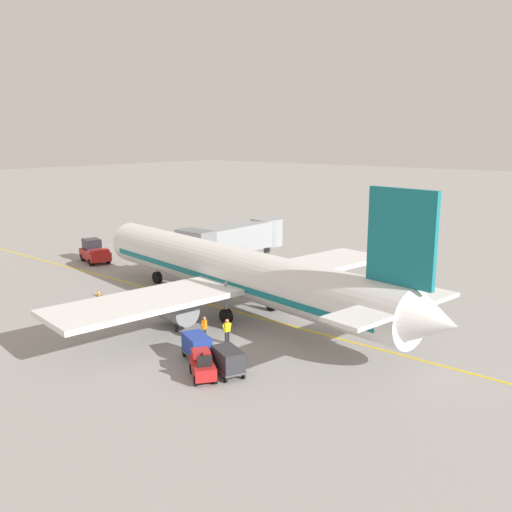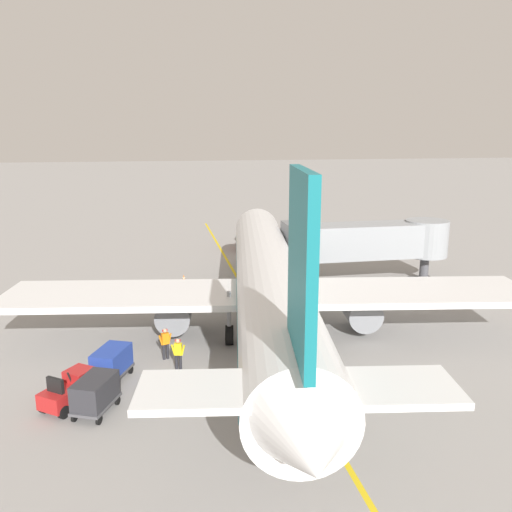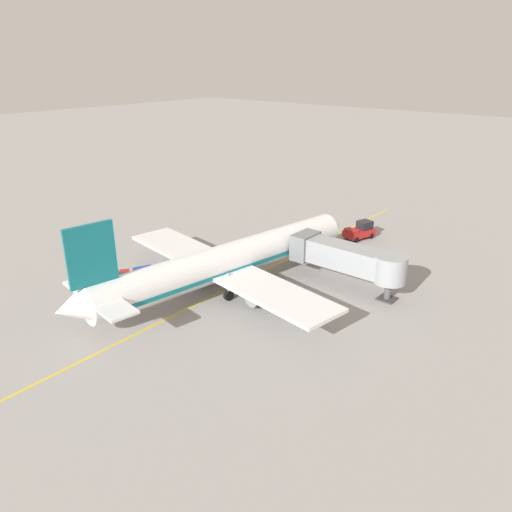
{
  "view_description": "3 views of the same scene",
  "coord_description": "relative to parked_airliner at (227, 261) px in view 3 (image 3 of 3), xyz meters",
  "views": [
    {
      "loc": [
        -31.18,
        -27.46,
        13.46
      ],
      "look_at": [
        1.93,
        0.25,
        4.18
      ],
      "focal_mm": 39.34,
      "sensor_mm": 36.0,
      "label": 1
    },
    {
      "loc": [
        -6.34,
        -28.07,
        11.6
      ],
      "look_at": [
        0.1,
        5.37,
        3.59
      ],
      "focal_mm": 36.79,
      "sensor_mm": 36.0,
      "label": 2
    },
    {
      "loc": [
        33.24,
        -34.54,
        23.48
      ],
      "look_at": [
        2.46,
        2.48,
        3.91
      ],
      "focal_mm": 34.24,
      "sensor_mm": 36.0,
      "label": 3
    }
  ],
  "objects": [
    {
      "name": "ground_crew_loader",
      "position": [
        -5.5,
        -4.21,
        -2.23
      ],
      "size": [
        0.72,
        0.33,
        1.69
      ],
      "color": "#232328",
      "rests_on": "ground"
    },
    {
      "name": "parked_airliner",
      "position": [
        0.0,
        0.0,
        0.0
      ],
      "size": [
        30.44,
        37.29,
        10.63
      ],
      "color": "white",
      "rests_on": "ground"
    },
    {
      "name": "ground_crew_marshaller",
      "position": [
        -6.09,
        -2.7,
        -2.23
      ],
      "size": [
        0.71,
        0.35,
        1.69
      ],
      "color": "#232328",
      "rests_on": "ground"
    },
    {
      "name": "pushback_tractor",
      "position": [
        3.31,
        23.58,
        -2.09
      ],
      "size": [
        3.36,
        4.84,
        2.4
      ],
      "color": "#B21E1E",
      "rests_on": "ground"
    },
    {
      "name": "ground_plane",
      "position": [
        0.06,
        -0.68,
        -3.19
      ],
      "size": [
        400.0,
        400.0,
        0.0
      ],
      "primitive_type": "plane",
      "color": "gray"
    },
    {
      "name": "jet_bridge",
      "position": [
        9.69,
        8.66,
        0.27
      ],
      "size": [
        13.16,
        3.5,
        4.98
      ],
      "color": "#93999E",
      "rests_on": "ground"
    },
    {
      "name": "baggage_cart_second_in_train",
      "position": [
        -9.13,
        -7.66,
        -2.24
      ],
      "size": [
        2.05,
        2.94,
        1.58
      ],
      "color": "#4C4C51",
      "rests_on": "ground"
    },
    {
      "name": "ground_crew_wing_walker",
      "position": [
        -6.05,
        0.08,
        -2.23
      ],
      "size": [
        0.25,
        0.73,
        1.69
      ],
      "color": "#232328",
      "rests_on": "ground"
    },
    {
      "name": "gate_lead_in_line",
      "position": [
        0.06,
        -0.68,
        -3.18
      ],
      "size": [
        0.24,
        80.0,
        0.01
      ],
      "primitive_type": "cube",
      "color": "gold",
      "rests_on": "ground"
    },
    {
      "name": "baggage_tug_lead",
      "position": [
        -10.29,
        -6.76,
        -2.47
      ],
      "size": [
        2.44,
        2.73,
        1.62
      ],
      "color": "#B21E1E",
      "rests_on": "ground"
    },
    {
      "name": "baggage_cart_front",
      "position": [
        -8.67,
        -4.63,
        -2.24
      ],
      "size": [
        2.05,
        2.94,
        1.58
      ],
      "color": "#4C4C51",
      "rests_on": "ground"
    },
    {
      "name": "safety_cone_nose_left",
      "position": [
        -4.33,
        11.87,
        -2.9
      ],
      "size": [
        0.36,
        0.36,
        0.59
      ],
      "color": "black",
      "rests_on": "ground"
    }
  ]
}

